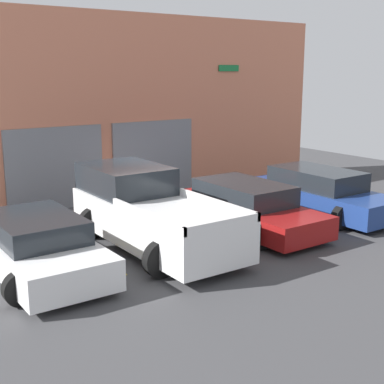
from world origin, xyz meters
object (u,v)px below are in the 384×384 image
(sedan_side, at_px, (246,207))
(van_right, at_px, (318,193))
(pickup_truck, at_px, (148,212))
(sedan_white, at_px, (38,247))

(sedan_side, distance_m, van_right, 2.81)
(pickup_truck, relative_size, sedan_side, 1.11)
(sedan_white, height_order, sedan_side, sedan_side)
(pickup_truck, bearing_deg, sedan_side, -5.49)
(pickup_truck, xyz_separation_m, van_right, (5.62, -0.27, -0.22))
(sedan_side, bearing_deg, van_right, -0.02)
(pickup_truck, distance_m, sedan_white, 2.84)
(sedan_side, bearing_deg, sedan_white, -179.93)
(sedan_side, relative_size, van_right, 0.98)
(pickup_truck, bearing_deg, sedan_white, -174.37)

